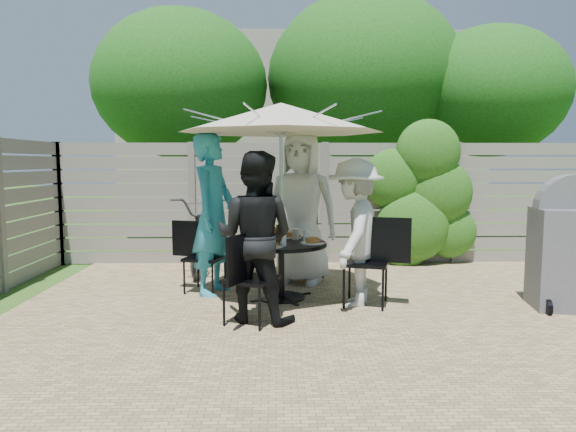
{
  "coord_description": "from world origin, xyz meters",
  "views": [
    {
      "loc": [
        -0.72,
        -4.74,
        1.55
      ],
      "look_at": [
        -0.6,
        1.14,
        0.93
      ],
      "focal_mm": 32.0,
      "sensor_mm": 36.0,
      "label": 1
    }
  ],
  "objects_px": {
    "chair_back": "(304,259)",
    "person_back": "(301,208)",
    "umbrella": "(281,118)",
    "plate_front": "(271,245)",
    "bbq_grill": "(569,249)",
    "chair_left": "(204,272)",
    "chair_front": "(250,297)",
    "person_left": "(213,214)",
    "plate_left": "(251,239)",
    "chair_right": "(367,280)",
    "syrup_jug": "(278,234)",
    "coffee_cup": "(295,234)",
    "plate_back": "(291,236)",
    "person_right": "(355,233)",
    "plate_right": "(312,241)",
    "glass_back": "(280,232)",
    "glass_right": "(306,236)",
    "patio_table": "(281,260)",
    "glass_front": "(283,240)",
    "glass_left": "(256,236)",
    "bicycle": "(203,233)",
    "person_front": "(255,237)"
  },
  "relations": [
    {
      "from": "chair_left",
      "to": "chair_front",
      "type": "relative_size",
      "value": 0.96
    },
    {
      "from": "plate_right",
      "to": "bbq_grill",
      "type": "height_order",
      "value": "bbq_grill"
    },
    {
      "from": "person_back",
      "to": "syrup_jug",
      "type": "xyz_separation_m",
      "value": [
        -0.3,
        -0.72,
        -0.23
      ]
    },
    {
      "from": "chair_front",
      "to": "glass_right",
      "type": "relative_size",
      "value": 6.42
    },
    {
      "from": "person_left",
      "to": "bicycle",
      "type": "relative_size",
      "value": 0.92
    },
    {
      "from": "person_left",
      "to": "coffee_cup",
      "type": "relative_size",
      "value": 15.78
    },
    {
      "from": "person_front",
      "to": "glass_left",
      "type": "distance_m",
      "value": 0.78
    },
    {
      "from": "umbrella",
      "to": "chair_right",
      "type": "relative_size",
      "value": 2.93
    },
    {
      "from": "chair_left",
      "to": "glass_right",
      "type": "height_order",
      "value": "chair_left"
    },
    {
      "from": "person_left",
      "to": "plate_left",
      "type": "relative_size",
      "value": 7.28
    },
    {
      "from": "chair_right",
      "to": "bicycle",
      "type": "xyz_separation_m",
      "value": [
        -2.04,
        1.96,
        0.25
      ]
    },
    {
      "from": "person_right",
      "to": "syrup_jug",
      "type": "xyz_separation_m",
      "value": [
        -0.83,
        0.33,
        -0.06
      ]
    },
    {
      "from": "chair_back",
      "to": "plate_back",
      "type": "distance_m",
      "value": 0.72
    },
    {
      "from": "plate_right",
      "to": "person_back",
      "type": "bearing_deg",
      "value": 95.27
    },
    {
      "from": "person_right",
      "to": "glass_back",
      "type": "height_order",
      "value": "person_right"
    },
    {
      "from": "plate_back",
      "to": "bbq_grill",
      "type": "distance_m",
      "value": 3.0
    },
    {
      "from": "patio_table",
      "to": "coffee_cup",
      "type": "distance_m",
      "value": 0.35
    },
    {
      "from": "plate_front",
      "to": "bbq_grill",
      "type": "height_order",
      "value": "bbq_grill"
    },
    {
      "from": "plate_back",
      "to": "syrup_jug",
      "type": "distance_m",
      "value": 0.32
    },
    {
      "from": "glass_left",
      "to": "syrup_jug",
      "type": "height_order",
      "value": "syrup_jug"
    },
    {
      "from": "plate_front",
      "to": "bicycle",
      "type": "xyz_separation_m",
      "value": [
        -1.01,
        2.0,
        -0.14
      ]
    },
    {
      "from": "syrup_jug",
      "to": "bbq_grill",
      "type": "bearing_deg",
      "value": -9.93
    },
    {
      "from": "plate_back",
      "to": "person_back",
      "type": "bearing_deg",
      "value": 71.82
    },
    {
      "from": "chair_left",
      "to": "plate_right",
      "type": "distance_m",
      "value": 1.39
    },
    {
      "from": "person_front",
      "to": "glass_front",
      "type": "distance_m",
      "value": 0.59
    },
    {
      "from": "person_left",
      "to": "bbq_grill",
      "type": "xyz_separation_m",
      "value": [
        3.79,
        -0.72,
        -0.3
      ]
    },
    {
      "from": "chair_back",
      "to": "person_right",
      "type": "relative_size",
      "value": 0.6
    },
    {
      "from": "glass_front",
      "to": "chair_back",
      "type": "bearing_deg",
      "value": 76.61
    },
    {
      "from": "umbrella",
      "to": "person_left",
      "type": "height_order",
      "value": "umbrella"
    },
    {
      "from": "plate_left",
      "to": "glass_back",
      "type": "relative_size",
      "value": 1.86
    },
    {
      "from": "plate_back",
      "to": "person_left",
      "type": "bearing_deg",
      "value": -174.73
    },
    {
      "from": "chair_back",
      "to": "person_back",
      "type": "height_order",
      "value": "person_back"
    },
    {
      "from": "chair_right",
      "to": "syrup_jug",
      "type": "height_order",
      "value": "chair_right"
    },
    {
      "from": "person_right",
      "to": "plate_back",
      "type": "relative_size",
      "value": 6.13
    },
    {
      "from": "person_right",
      "to": "plate_left",
      "type": "bearing_deg",
      "value": -90.0
    },
    {
      "from": "umbrella",
      "to": "plate_front",
      "type": "bearing_deg",
      "value": -108.18
    },
    {
      "from": "chair_right",
      "to": "glass_left",
      "type": "bearing_deg",
      "value": 3.16
    },
    {
      "from": "chair_left",
      "to": "person_right",
      "type": "bearing_deg",
      "value": -0.75
    },
    {
      "from": "chair_right",
      "to": "coffee_cup",
      "type": "distance_m",
      "value": 0.99
    },
    {
      "from": "chair_front",
      "to": "person_right",
      "type": "bearing_deg",
      "value": -33.64
    },
    {
      "from": "person_right",
      "to": "bicycle",
      "type": "distance_m",
      "value": 2.72
    },
    {
      "from": "chair_back",
      "to": "bbq_grill",
      "type": "xyz_separation_m",
      "value": [
        2.69,
        -1.38,
        0.36
      ]
    },
    {
      "from": "plate_left",
      "to": "plate_front",
      "type": "relative_size",
      "value": 1.0
    },
    {
      "from": "plate_left",
      "to": "glass_front",
      "type": "height_order",
      "value": "glass_front"
    },
    {
      "from": "patio_table",
      "to": "plate_back",
      "type": "bearing_deg",
      "value": 71.82
    },
    {
      "from": "plate_left",
      "to": "glass_left",
      "type": "relative_size",
      "value": 1.86
    },
    {
      "from": "chair_left",
      "to": "bbq_grill",
      "type": "distance_m",
      "value": 4.01
    },
    {
      "from": "person_left",
      "to": "plate_left",
      "type": "xyz_separation_m",
      "value": [
        0.45,
        -0.15,
        -0.26
      ]
    },
    {
      "from": "chair_front",
      "to": "chair_back",
      "type": "bearing_deg",
      "value": 7.0
    },
    {
      "from": "chair_front",
      "to": "bbq_grill",
      "type": "relative_size",
      "value": 0.63
    }
  ]
}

